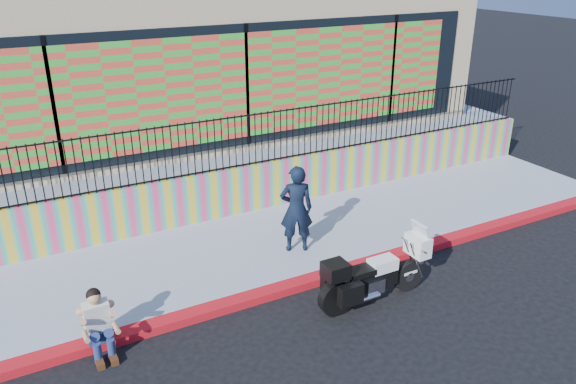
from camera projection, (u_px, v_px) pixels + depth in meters
ground at (340, 275)px, 10.72m from camera, size 90.00×90.00×0.00m
red_curb at (340, 272)px, 10.69m from camera, size 16.00×0.30×0.15m
sidewalk at (298, 236)px, 12.03m from camera, size 16.00×3.00×0.15m
mural_wall at (265, 185)px, 13.08m from camera, size 16.00×0.20×1.10m
metal_fence at (264, 137)px, 12.63m from camera, size 15.80×0.04×1.20m
elevated_platform at (192, 132)px, 17.25m from camera, size 16.00×10.00×1.25m
storefront_building at (189, 45)px, 16.04m from camera, size 14.00×8.06×4.00m
police_motorcycle at (373, 275)px, 9.69m from camera, size 2.12×0.70×1.32m
police_officer at (296, 209)px, 11.01m from camera, size 0.77×0.64×1.79m
seated_man at (100, 330)px, 8.44m from camera, size 0.54×0.71×1.06m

